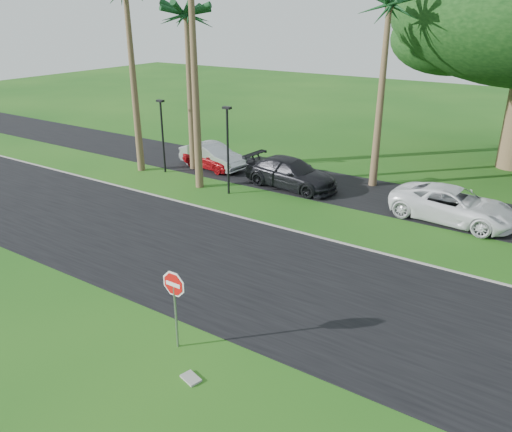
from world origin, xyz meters
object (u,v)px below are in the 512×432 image
object	(u,v)px
stop_sign_near	(174,294)
car_minivan	(453,205)
car_dark	(291,174)
car_red	(211,158)
car_silver	(212,156)

from	to	relation	value
stop_sign_near	car_minivan	distance (m)	14.83
stop_sign_near	car_dark	bearing A→B (deg)	106.56
car_red	car_minivan	bearing A→B (deg)	-83.13
stop_sign_near	car_minivan	size ratio (longest dim) A/B	0.47
car_silver	car_minivan	distance (m)	14.54
stop_sign_near	car_silver	xyz separation A→B (m)	(-10.09, 14.75, -1.02)
stop_sign_near	car_red	distance (m)	17.81
car_silver	car_minivan	xyz separation A→B (m)	(14.53, -0.64, 0.03)
car_silver	car_minivan	size ratio (longest dim) A/B	0.81
car_silver	car_dark	bearing A→B (deg)	-87.36
car_red	car_dark	world-z (taller)	car_dark
car_red	stop_sign_near	bearing A→B (deg)	-136.46
car_silver	car_dark	size ratio (longest dim) A/B	0.84
car_dark	car_minivan	size ratio (longest dim) A/B	0.97
car_dark	car_minivan	distance (m)	8.66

